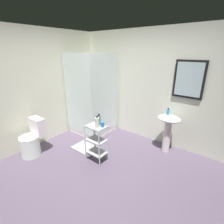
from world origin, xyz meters
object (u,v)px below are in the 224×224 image
object	(u,v)px
bath_mat	(86,148)
toilet	(32,141)
storage_cart	(97,141)
hand_soap_bottle	(168,112)
pedestal_sink	(168,126)
lotion_bottle_white	(97,122)
rinse_cup	(102,124)
shower_stall	(93,116)
body_wash_bottle_green	(99,120)

from	to	relation	value
bath_mat	toilet	bearing A→B (deg)	-130.59
storage_cart	hand_soap_bottle	xyz separation A→B (m)	(0.88, 1.19, 0.44)
pedestal_sink	lotion_bottle_white	xyz separation A→B (m)	(-0.87, -1.19, 0.26)
lotion_bottle_white	rinse_cup	distance (m)	0.11
storage_cart	bath_mat	bearing A→B (deg)	162.66
storage_cart	toilet	bearing A→B (deg)	-150.56
hand_soap_bottle	lotion_bottle_white	distance (m)	1.47
hand_soap_bottle	bath_mat	size ratio (longest dim) A/B	0.24
rinse_cup	bath_mat	world-z (taller)	rinse_cup
storage_cart	hand_soap_bottle	bearing A→B (deg)	53.45
shower_stall	rinse_cup	size ratio (longest dim) A/B	21.20
lotion_bottle_white	pedestal_sink	bearing A→B (deg)	53.90
hand_soap_bottle	lotion_bottle_white	bearing A→B (deg)	-123.97
pedestal_sink	toilet	size ratio (longest dim) A/B	1.07
pedestal_sink	bath_mat	world-z (taller)	pedestal_sink
toilet	hand_soap_bottle	bearing A→B (deg)	42.00
shower_stall	bath_mat	xyz separation A→B (m)	(0.44, -0.68, -0.45)
pedestal_sink	shower_stall	bearing A→B (deg)	-169.87
storage_cart	shower_stall	bearing A→B (deg)	137.77
toilet	lotion_bottle_white	size ratio (longest dim) A/B	3.40
body_wash_bottle_green	storage_cart	bearing A→B (deg)	-88.54
hand_soap_bottle	rinse_cup	world-z (taller)	hand_soap_bottle
hand_soap_bottle	rinse_cup	xyz separation A→B (m)	(-0.77, -1.14, -0.09)
hand_soap_bottle	lotion_bottle_white	world-z (taller)	lotion_bottle_white
pedestal_sink	lotion_bottle_white	size ratio (longest dim) A/B	3.62
hand_soap_bottle	body_wash_bottle_green	world-z (taller)	hand_soap_bottle
pedestal_sink	body_wash_bottle_green	distance (m)	1.44
shower_stall	pedestal_sink	distance (m)	1.87
shower_stall	lotion_bottle_white	bearing A→B (deg)	-41.48
body_wash_bottle_green	bath_mat	world-z (taller)	body_wash_bottle_green
rinse_cup	hand_soap_bottle	bearing A→B (deg)	55.80
pedestal_sink	bath_mat	size ratio (longest dim) A/B	1.35
toilet	bath_mat	xyz separation A→B (m)	(0.70, 0.81, -0.31)
pedestal_sink	bath_mat	bearing A→B (deg)	-144.33
rinse_cup	bath_mat	distance (m)	0.98
toilet	lotion_bottle_white	world-z (taller)	lotion_bottle_white
shower_stall	body_wash_bottle_green	bearing A→B (deg)	-39.28
pedestal_sink	storage_cart	bearing A→B (deg)	-128.65
shower_stall	lotion_bottle_white	distance (m)	1.35
storage_cart	body_wash_bottle_green	distance (m)	0.40
hand_soap_bottle	bath_mat	xyz separation A→B (m)	(-1.36, -1.04, -0.86)
shower_stall	body_wash_bottle_green	size ratio (longest dim) A/B	9.47
hand_soap_bottle	lotion_bottle_white	xyz separation A→B (m)	(-0.82, -1.22, -0.03)
storage_cart	body_wash_bottle_green	xyz separation A→B (m)	(-0.00, 0.08, 0.40)
hand_soap_bottle	bath_mat	bearing A→B (deg)	-142.64
shower_stall	lotion_bottle_white	size ratio (longest dim) A/B	8.94
shower_stall	pedestal_sink	world-z (taller)	shower_stall
lotion_bottle_white	bath_mat	distance (m)	1.01
body_wash_bottle_green	rinse_cup	distance (m)	0.12
lotion_bottle_white	storage_cart	bearing A→B (deg)	152.34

